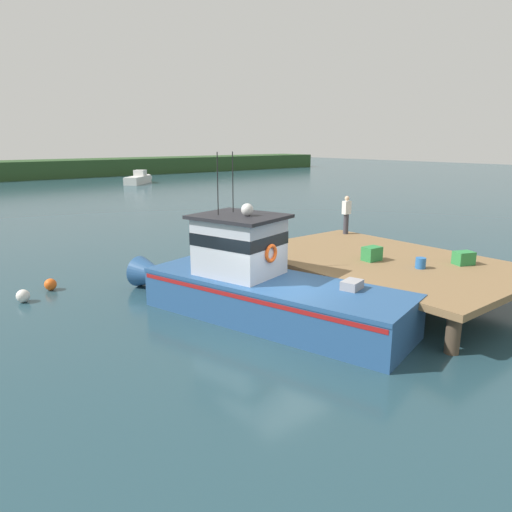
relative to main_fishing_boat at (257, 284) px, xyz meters
The scene contains 11 objects.
ground_plane 1.35m from the main_fishing_boat, 93.30° to the right, with size 200.00×200.00×0.00m, color #23424C.
dock 4.83m from the main_fishing_boat, 10.76° to the right, with size 6.00×9.00×1.20m.
main_fishing_boat is the anchor object (origin of this frame).
crate_stack_near_edge 6.89m from the main_fishing_boat, 26.14° to the right, with size 0.60×0.44×0.43m, color #2D8442.
crate_single_by_cleat 4.38m from the main_fishing_boat, 11.02° to the right, with size 0.60×0.44×0.47m, color #2D8442.
bait_bucket 5.27m from the main_fishing_boat, 27.49° to the right, with size 0.32×0.32×0.34m, color #2866B2.
deckhand_by_the_boat 7.81m from the main_fishing_boat, 21.33° to the left, with size 0.36×0.22×1.63m.
moored_boat_mid_harbor 47.11m from the main_fishing_boat, 68.70° to the left, with size 5.41×5.24×1.60m.
mooring_buoy_outer 6.67m from the main_fishing_boat, 74.29° to the left, with size 0.39×0.39×0.39m, color red.
mooring_buoy_spare_mooring 7.70m from the main_fishing_boat, 121.81° to the left, with size 0.42×0.42×0.42m, color #EA5B19.
mooring_buoy_inshore 7.73m from the main_fishing_boat, 131.70° to the left, with size 0.43×0.43×0.43m, color silver.
Camera 1 is at (-8.37, -9.50, 5.12)m, focal length 33.32 mm.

